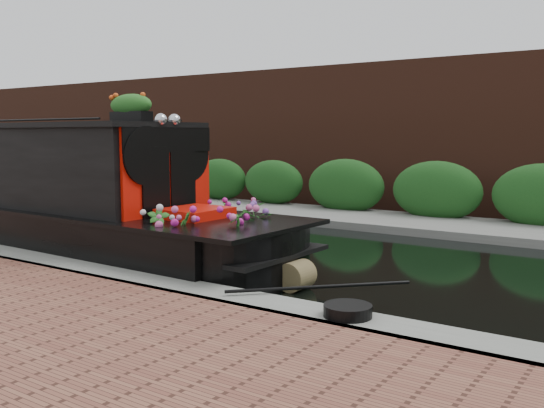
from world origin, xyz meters
The scene contains 8 objects.
ground centered at (0.00, 0.00, 0.00)m, with size 80.00×80.00×0.00m, color black.
near_bank_coping centered at (0.00, -3.30, 0.00)m, with size 40.00×0.60×0.50m, color gray.
far_bank_path centered at (0.00, 4.20, 0.00)m, with size 40.00×2.40×0.34m, color slate.
far_hedge centered at (0.00, 5.10, 0.00)m, with size 40.00×1.10×2.80m, color #1B4919.
far_brick_wall centered at (0.00, 7.20, 0.00)m, with size 40.00×1.00×8.00m, color #4A2519.
narrowboat centered at (-3.70, -1.89, 0.86)m, with size 12.36×2.42×2.91m.
rope_fender centered at (2.84, -1.89, 0.19)m, with size 0.39×0.39×0.41m, color brown.
coiled_mooring_rope centered at (4.32, -3.28, 0.31)m, with size 0.49×0.49×0.12m, color black.
Camera 1 is at (7.02, -8.52, 2.05)m, focal length 40.00 mm.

